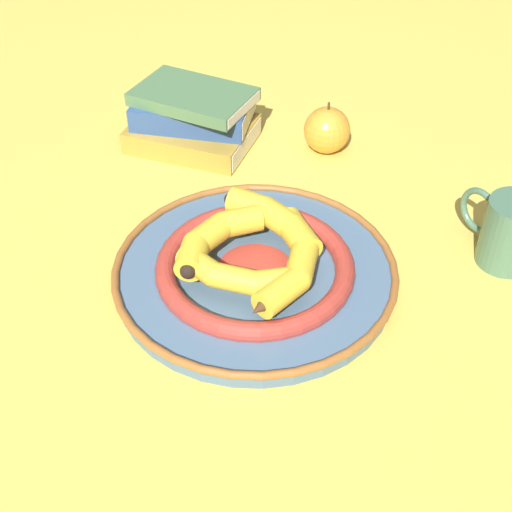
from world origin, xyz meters
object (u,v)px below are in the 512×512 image
banana_d (293,263)px  banana_b (216,236)px  banana_a (278,221)px  coffee_mug (509,231)px  banana_c (234,275)px  book_stack (194,118)px  apple (327,130)px  decorative_bowl (256,269)px

banana_d → banana_b: bearing=73.2°
banana_a → banana_b: (0.07, 0.06, -0.00)m
coffee_mug → banana_c: bearing=72.1°
book_stack → banana_b: bearing=-61.5°
banana_d → apple: bearing=0.7°
decorative_bowl → banana_d: 0.07m
banana_b → banana_c: size_ratio=0.93×
coffee_mug → apple: 0.36m
banana_b → book_stack: (0.16, -0.29, -0.01)m
banana_b → coffee_mug: size_ratio=1.45×
coffee_mug → banana_b: bearing=60.7°
apple → banana_b: bearing=80.1°
decorative_bowl → banana_d: size_ratio=1.85×
apple → decorative_bowl: bearing=89.6°
banana_a → apple: bearing=-60.8°
banana_c → apple: (-0.01, -0.40, -0.02)m
banana_a → book_stack: (0.22, -0.23, -0.01)m
banana_a → banana_b: size_ratio=1.02×
banana_c → apple: size_ratio=1.99×
decorative_bowl → apple: size_ratio=4.23×
banana_d → banana_a: bearing=23.8°
banana_d → apple: (0.05, -0.36, -0.02)m
banana_c → coffee_mug: bearing=31.4°
banana_b → banana_d: 0.11m
banana_c → banana_d: bearing=31.8°
banana_a → coffee_mug: coffee_mug is taller
banana_a → coffee_mug: (-0.30, -0.09, -0.01)m
decorative_bowl → banana_a: size_ratio=2.26×
decorative_bowl → book_stack: book_stack is taller
banana_b → book_stack: size_ratio=0.79×
banana_a → apple: (0.01, -0.28, -0.02)m
banana_c → book_stack: bearing=118.1°
book_stack → apple: 0.22m
decorative_bowl → book_stack: bearing=-53.7°
banana_c → book_stack: 0.40m
banana_c → banana_a: bearing=78.6°
decorative_bowl → banana_c: bearing=81.8°
banana_b → apple: 0.34m
banana_d → book_stack: book_stack is taller
banana_d → decorative_bowl: bearing=67.0°
banana_c → banana_d: size_ratio=0.87×
banana_d → book_stack: bearing=33.6°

